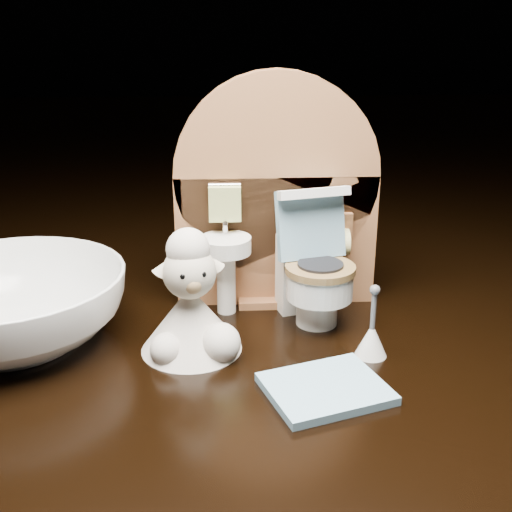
{
  "coord_description": "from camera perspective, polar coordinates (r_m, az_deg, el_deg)",
  "views": [
    {
      "loc": [
        -0.03,
        -0.33,
        0.18
      ],
      "look_at": [
        -0.01,
        0.03,
        0.05
      ],
      "focal_mm": 45.0,
      "sensor_mm": 36.0,
      "label": 1
    }
  ],
  "objects": [
    {
      "name": "bath_mat",
      "position": [
        0.34,
        6.2,
        -11.65
      ],
      "size": [
        0.07,
        0.06,
        0.0
      ],
      "primitive_type": "cube",
      "rotation": [
        0.0,
        0.0,
        0.32
      ],
      "color": "#79A7BE",
      "rests_on": "ground"
    },
    {
      "name": "toilet_brush",
      "position": [
        0.37,
        10.24,
        -7.12
      ],
      "size": [
        0.02,
        0.02,
        0.04
      ],
      "color": "white",
      "rests_on": "ground"
    },
    {
      "name": "ceramic_bowl",
      "position": [
        0.4,
        -20.99,
        -4.3
      ],
      "size": [
        0.14,
        0.14,
        0.04
      ],
      "primitive_type": "imported",
      "rotation": [
        0.0,
        0.0,
        0.02
      ],
      "color": "white",
      "rests_on": "ground"
    },
    {
      "name": "backdrop_panel",
      "position": [
        0.41,
        1.7,
        4.49
      ],
      "size": [
        0.13,
        0.05,
        0.15
      ],
      "color": "#9B6139",
      "rests_on": "ground"
    },
    {
      "name": "toy_toilet",
      "position": [
        0.4,
        5.1,
        -1.49
      ],
      "size": [
        0.05,
        0.06,
        0.08
      ],
      "rotation": [
        0.0,
        0.0,
        0.25
      ],
      "color": "white",
      "rests_on": "ground"
    },
    {
      "name": "plush_lamb",
      "position": [
        0.36,
        -5.77,
        -4.73
      ],
      "size": [
        0.06,
        0.06,
        0.07
      ],
      "rotation": [
        0.0,
        0.0,
        0.21
      ],
      "color": "beige",
      "rests_on": "ground"
    }
  ]
}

